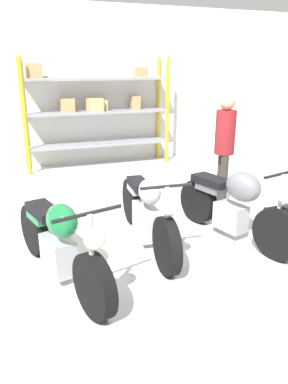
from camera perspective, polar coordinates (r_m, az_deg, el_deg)
ground_plane at (r=4.74m, az=1.68°, el=-9.51°), size 30.00×30.00×0.00m
back_wall at (r=9.07m, az=-10.45°, el=15.49°), size 30.00×0.08×3.60m
shelving_rack at (r=8.82m, az=-7.38°, el=12.64°), size 3.32×0.63×2.45m
motorcycle_green at (r=4.11m, az=-12.78°, el=-7.58°), size 0.87×2.14×1.04m
motorcycle_silver at (r=4.83m, az=0.45°, el=-3.16°), size 0.58×2.22×1.03m
motorcycle_grey at (r=5.12m, az=13.77°, el=-1.87°), size 0.78×2.02×1.08m
person_browsing at (r=6.24m, az=12.19°, el=7.52°), size 0.40×0.40×1.82m
toolbox at (r=5.82m, az=20.11°, el=-3.68°), size 0.44×0.26×0.28m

